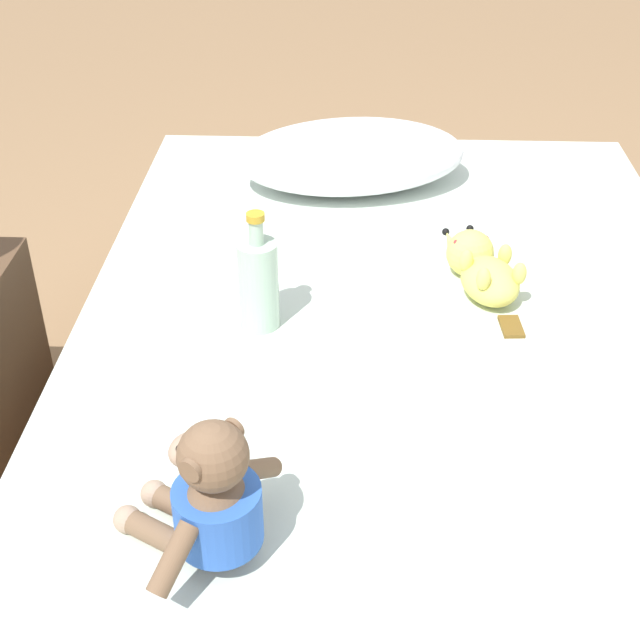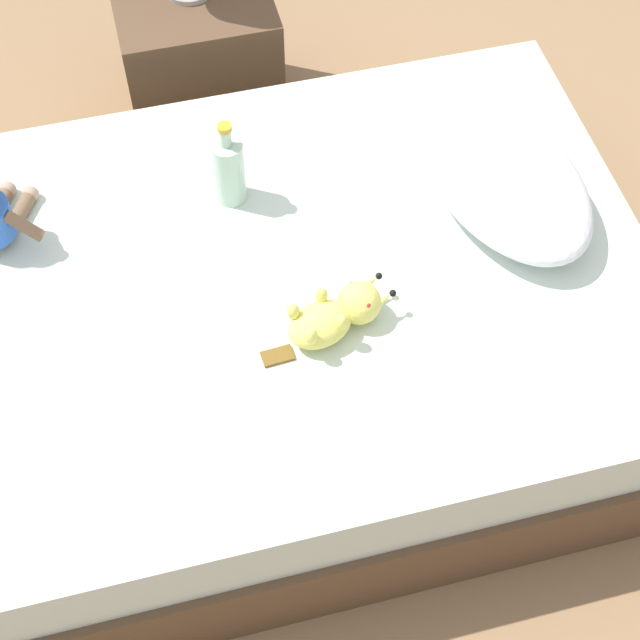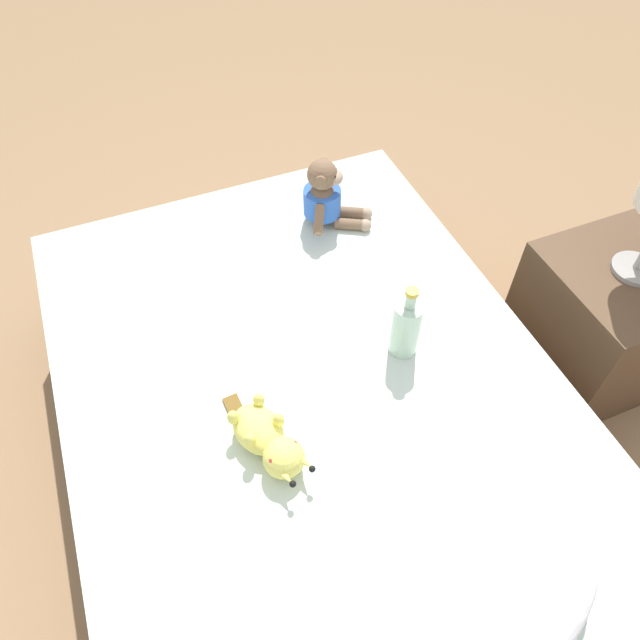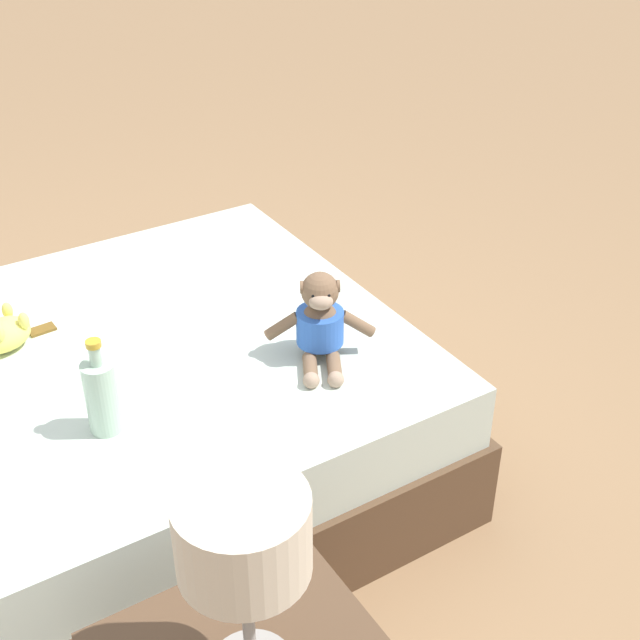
{
  "view_description": "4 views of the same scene",
  "coord_description": "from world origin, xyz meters",
  "px_view_note": "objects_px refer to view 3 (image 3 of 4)",
  "views": [
    {
      "loc": [
        -0.1,
        -1.46,
        1.42
      ],
      "look_at": [
        -0.15,
        -0.2,
        0.57
      ],
      "focal_mm": 49.76,
      "sensor_mm": 36.0,
      "label": 1
    },
    {
      "loc": [
        1.36,
        -0.23,
        2.29
      ],
      "look_at": [
        0.18,
        0.07,
        0.51
      ],
      "focal_mm": 55.35,
      "sensor_mm": 36.0,
      "label": 2
    },
    {
      "loc": [
        0.3,
        0.77,
        1.76
      ],
      "look_at": [
        -0.09,
        -0.18,
        0.51
      ],
      "focal_mm": 33.04,
      "sensor_mm": 36.0,
      "label": 3
    },
    {
      "loc": [
        -1.84,
        0.36,
        1.71
      ],
      "look_at": [
        -0.27,
        -0.62,
        0.55
      ],
      "focal_mm": 48.28,
      "sensor_mm": 36.0,
      "label": 4
    }
  ],
  "objects_px": {
    "nightstand": "(604,321)",
    "pillow": "(480,594)",
    "bed": "(316,434)",
    "plush_yellow_creature": "(269,441)",
    "plush_monkey": "(326,198)",
    "glass_bottle": "(406,327)"
  },
  "relations": [
    {
      "from": "plush_monkey",
      "to": "bed",
      "type": "bearing_deg",
      "value": 65.1
    },
    {
      "from": "plush_yellow_creature",
      "to": "glass_bottle",
      "type": "relative_size",
      "value": 1.34
    },
    {
      "from": "bed",
      "to": "nightstand",
      "type": "bearing_deg",
      "value": -179.47
    },
    {
      "from": "glass_bottle",
      "to": "plush_monkey",
      "type": "bearing_deg",
      "value": -90.8
    },
    {
      "from": "plush_yellow_creature",
      "to": "nightstand",
      "type": "relative_size",
      "value": 0.66
    },
    {
      "from": "pillow",
      "to": "plush_monkey",
      "type": "relative_size",
      "value": 2.35
    },
    {
      "from": "plush_yellow_creature",
      "to": "bed",
      "type": "bearing_deg",
      "value": -145.95
    },
    {
      "from": "plush_monkey",
      "to": "plush_yellow_creature",
      "type": "height_order",
      "value": "plush_monkey"
    },
    {
      "from": "plush_yellow_creature",
      "to": "glass_bottle",
      "type": "bearing_deg",
      "value": -161.02
    },
    {
      "from": "glass_bottle",
      "to": "nightstand",
      "type": "xyz_separation_m",
      "value": [
        -0.76,
        0.03,
        -0.3
      ]
    },
    {
      "from": "bed",
      "to": "plush_yellow_creature",
      "type": "relative_size",
      "value": 5.76
    },
    {
      "from": "bed",
      "to": "plush_monkey",
      "type": "height_order",
      "value": "plush_monkey"
    },
    {
      "from": "plush_monkey",
      "to": "glass_bottle",
      "type": "distance_m",
      "value": 0.57
    },
    {
      "from": "pillow",
      "to": "plush_yellow_creature",
      "type": "bearing_deg",
      "value": -60.95
    },
    {
      "from": "bed",
      "to": "glass_bottle",
      "type": "bearing_deg",
      "value": -171.71
    },
    {
      "from": "bed",
      "to": "pillow",
      "type": "height_order",
      "value": "pillow"
    },
    {
      "from": "nightstand",
      "to": "pillow",
      "type": "bearing_deg",
      "value": 33.25
    },
    {
      "from": "plush_yellow_creature",
      "to": "glass_bottle",
      "type": "height_order",
      "value": "glass_bottle"
    },
    {
      "from": "bed",
      "to": "pillow",
      "type": "relative_size",
      "value": 2.97
    },
    {
      "from": "pillow",
      "to": "plush_monkey",
      "type": "xyz_separation_m",
      "value": [
        -0.18,
        -1.21,
        0.02
      ]
    },
    {
      "from": "bed",
      "to": "nightstand",
      "type": "xyz_separation_m",
      "value": [
        -1.04,
        -0.01,
        0.02
      ]
    },
    {
      "from": "bed",
      "to": "pillow",
      "type": "distance_m",
      "value": 0.68
    }
  ]
}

